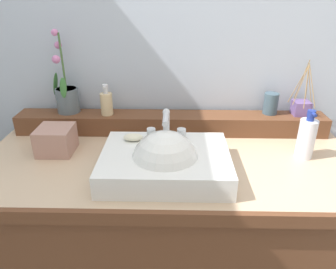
{
  "coord_description": "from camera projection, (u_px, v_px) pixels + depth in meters",
  "views": [
    {
      "loc": [
        0.02,
        -1.02,
        1.47
      ],
      "look_at": [
        -0.0,
        -0.03,
        1.0
      ],
      "focal_mm": 33.77,
      "sensor_mm": 36.0,
      "label": 1
    }
  ],
  "objects": [
    {
      "name": "soap_dispenser",
      "position": [
        107.0,
        103.0,
        1.33
      ],
      "size": [
        0.05,
        0.05,
        0.13
      ],
      "color": "beige",
      "rests_on": "back_ledge"
    },
    {
      "name": "wall_back",
      "position": [
        172.0,
        16.0,
        1.36
      ],
      "size": [
        3.31,
        0.2,
        2.7
      ],
      "primitive_type": "cube",
      "color": "silver",
      "rests_on": "ground"
    },
    {
      "name": "lotion_bottle",
      "position": [
        306.0,
        138.0,
        1.15
      ],
      "size": [
        0.06,
        0.07,
        0.19
      ],
      "color": "white",
      "rests_on": "vanity_cabinet"
    },
    {
      "name": "soap_bar",
      "position": [
        133.0,
        137.0,
        1.13
      ],
      "size": [
        0.07,
        0.04,
        0.02
      ],
      "primitive_type": "ellipsoid",
      "color": "beige",
      "rests_on": "sink_basin"
    },
    {
      "name": "potted_plant",
      "position": [
        67.0,
        95.0,
        1.35
      ],
      "size": [
        0.11,
        0.1,
        0.35
      ],
      "color": "slate",
      "rests_on": "back_ledge"
    },
    {
      "name": "sink_basin",
      "position": [
        165.0,
        163.0,
        1.06
      ],
      "size": [
        0.43,
        0.33,
        0.26
      ],
      "color": "white",
      "rests_on": "vanity_cabinet"
    },
    {
      "name": "back_ledge",
      "position": [
        171.0,
        123.0,
        1.37
      ],
      "size": [
        1.32,
        0.12,
        0.08
      ],
      "primitive_type": "cube",
      "color": "brown",
      "rests_on": "vanity_cabinet"
    },
    {
      "name": "tissue_box",
      "position": [
        56.0,
        140.0,
        1.2
      ],
      "size": [
        0.13,
        0.13,
        0.1
      ],
      "primitive_type": "cube",
      "rotation": [
        0.0,
        0.0,
        0.0
      ],
      "color": "tan",
      "rests_on": "vanity_cabinet"
    },
    {
      "name": "vanity_cabinet",
      "position": [
        169.0,
        248.0,
        1.36
      ],
      "size": [
        1.4,
        0.63,
        0.89
      ],
      "color": "brown",
      "rests_on": "ground"
    },
    {
      "name": "reed_diffuser",
      "position": [
        301.0,
        107.0,
        1.34
      ],
      "size": [
        0.09,
        0.12,
        0.23
      ],
      "color": "#725697",
      "rests_on": "back_ledge"
    },
    {
      "name": "tumbler_cup",
      "position": [
        271.0,
        104.0,
        1.35
      ],
      "size": [
        0.06,
        0.06,
        0.09
      ],
      "primitive_type": "cylinder",
      "color": "#3E5461",
      "rests_on": "back_ledge"
    }
  ]
}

